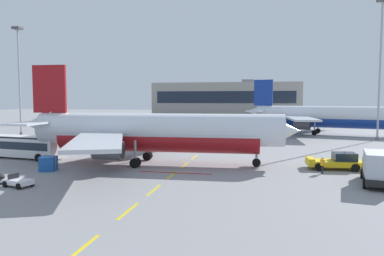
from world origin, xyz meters
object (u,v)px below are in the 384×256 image
(uld_cargo_container, at_px, (48,164))
(apron_light_mast_far, at_px, (381,54))
(apron_shuttle_bus, at_px, (21,145))
(airliner_mid_left, at_px, (323,116))
(ground_crew_worker, at_px, (322,164))
(pushback_tug, at_px, (336,161))
(apron_light_mast_near, at_px, (19,68))
(catering_truck, at_px, (378,167))
(airliner_foreground, at_px, (153,132))

(uld_cargo_container, height_order, apron_light_mast_far, apron_light_mast_far)
(apron_shuttle_bus, relative_size, uld_cargo_container, 6.52)
(airliner_mid_left, relative_size, ground_crew_worker, 19.82)
(pushback_tug, height_order, uld_cargo_container, pushback_tug)
(apron_shuttle_bus, xyz_separation_m, apron_light_mast_far, (53.22, 32.52, 14.69))
(uld_cargo_container, bearing_deg, apron_shuttle_bus, 140.01)
(ground_crew_worker, distance_m, apron_light_mast_far, 41.50)
(airliner_mid_left, relative_size, apron_light_mast_far, 1.32)
(airliner_mid_left, distance_m, apron_light_mast_near, 68.22)
(airliner_mid_left, bearing_deg, catering_truck, -92.69)
(pushback_tug, distance_m, uld_cargo_container, 32.29)
(airliner_foreground, distance_m, catering_truck, 24.70)
(apron_light_mast_far, bearing_deg, catering_truck, -105.25)
(uld_cargo_container, xyz_separation_m, apron_light_mast_far, (44.61, 39.74, 15.64))
(apron_shuttle_bus, xyz_separation_m, uld_cargo_container, (8.61, -7.22, -0.95))
(pushback_tug, height_order, apron_light_mast_far, apron_light_mast_far)
(airliner_foreground, height_order, pushback_tug, airliner_foreground)
(airliner_mid_left, bearing_deg, apron_light_mast_far, -50.08)
(airliner_foreground, height_order, ground_crew_worker, airliner_foreground)
(apron_shuttle_bus, bearing_deg, ground_crew_worker, -4.39)
(apron_shuttle_bus, relative_size, ground_crew_worker, 6.92)
(uld_cargo_container, height_order, apron_light_mast_near, apron_light_mast_near)
(ground_crew_worker, relative_size, uld_cargo_container, 0.94)
(apron_shuttle_bus, distance_m, apron_light_mast_near, 38.21)
(pushback_tug, xyz_separation_m, ground_crew_worker, (-1.95, -3.04, 0.12))
(airliner_foreground, distance_m, airliner_mid_left, 50.62)
(airliner_mid_left, xyz_separation_m, catering_truck, (-2.34, -49.80, -2.40))
(catering_truck, relative_size, apron_light_mast_near, 0.31)
(ground_crew_worker, bearing_deg, uld_cargo_container, -171.71)
(catering_truck, distance_m, uld_cargo_container, 33.80)
(pushback_tug, height_order, catering_truck, catering_truck)
(airliner_foreground, distance_m, ground_crew_worker, 19.79)
(ground_crew_worker, height_order, uld_cargo_container, ground_crew_worker)
(airliner_foreground, relative_size, airliner_mid_left, 0.99)
(airliner_foreground, height_order, catering_truck, airliner_foreground)
(apron_shuttle_bus, xyz_separation_m, ground_crew_worker, (38.11, -2.92, -0.73))
(uld_cargo_container, bearing_deg, pushback_tug, 13.14)
(airliner_foreground, xyz_separation_m, airliner_mid_left, (26.08, 43.39, 0.09))
(pushback_tug, xyz_separation_m, apron_light_mast_near, (-61.29, 28.87, 13.84))
(ground_crew_worker, distance_m, apron_light_mast_near, 68.77)
(airliner_mid_left, bearing_deg, airliner_foreground, -121.01)
(pushback_tug, height_order, ground_crew_worker, pushback_tug)
(apron_light_mast_near, xyz_separation_m, apron_light_mast_far, (74.45, 3.53, 1.69))
(apron_shuttle_bus, bearing_deg, pushback_tug, 0.17)
(apron_light_mast_near, bearing_deg, apron_shuttle_bus, -53.78)
(apron_light_mast_near, bearing_deg, ground_crew_worker, -28.27)
(airliner_mid_left, xyz_separation_m, ground_crew_worker, (-6.63, -45.58, -3.02))
(airliner_foreground, xyz_separation_m, apron_light_mast_far, (34.56, 33.25, 12.49))
(apron_shuttle_bus, xyz_separation_m, apron_light_mast_near, (-21.24, 28.99, 12.99))
(catering_truck, xyz_separation_m, uld_cargo_container, (-33.79, -0.07, -0.85))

